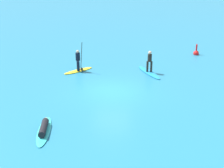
{
  "coord_description": "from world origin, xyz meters",
  "views": [
    {
      "loc": [
        3.49,
        -20.22,
        8.72
      ],
      "look_at": [
        0.0,
        0.0,
        0.5
      ],
      "focal_mm": 53.49,
      "sensor_mm": 36.0,
      "label": 1
    }
  ],
  "objects": [
    {
      "name": "surfer_on_yellow_board",
      "position": [
        -3.25,
        3.46,
        0.5
      ],
      "size": [
        2.13,
        2.34,
        2.39
      ],
      "rotation": [
        0.0,
        0.0,
        0.86
      ],
      "color": "yellow",
      "rests_on": "ground_plane"
    },
    {
      "name": "ground_plane",
      "position": [
        0.0,
        0.0,
        0.0
      ],
      "size": [
        120.0,
        120.0,
        0.0
      ],
      "primitive_type": "plane",
      "color": "teal",
      "rests_on": "ground"
    },
    {
      "name": "surfer_on_teal_board",
      "position": [
        -2.55,
        -5.94,
        0.16
      ],
      "size": [
        1.31,
        3.19,
        0.45
      ],
      "rotation": [
        0.0,
        0.0,
        1.79
      ],
      "color": "#33C6CC",
      "rests_on": "ground_plane"
    },
    {
      "name": "marker_buoy",
      "position": [
        6.04,
        9.54,
        0.17
      ],
      "size": [
        0.51,
        0.51,
        1.08
      ],
      "color": "red",
      "rests_on": "ground_plane"
    },
    {
      "name": "surfer_on_blue_board",
      "position": [
        2.2,
        3.97,
        0.38
      ],
      "size": [
        2.25,
        3.07,
        1.75
      ],
      "rotation": [
        0.0,
        0.0,
        2.13
      ],
      "color": "#1E8CD1",
      "rests_on": "ground_plane"
    }
  ]
}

